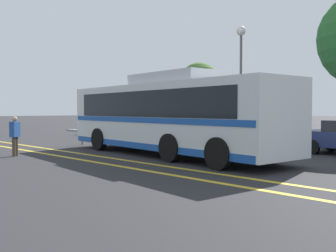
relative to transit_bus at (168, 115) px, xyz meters
The scene contains 12 objects.
ground_plane 1.78m from the transit_bus, 28.76° to the left, with size 220.00×220.00×0.00m, color #262628.
lane_strip_0 2.73m from the transit_bus, 90.47° to the right, with size 0.20×31.11×0.01m, color gold.
lane_strip_1 3.65m from the transit_bus, 90.31° to the right, with size 0.20×31.11×0.01m, color gold.
curb_strip 6.94m from the transit_bus, 90.15° to the left, with size 39.11×0.36×0.15m, color #99999E.
transit_bus is the anchor object (origin of this frame).
parked_car_0 13.25m from the transit_bus, 154.79° to the left, with size 4.43×2.28×1.26m.
parked_car_1 8.17m from the transit_bus, 138.54° to the left, with size 4.70×2.09×1.40m.
parked_car_2 5.38m from the transit_bus, 95.23° to the left, with size 4.70×2.21×1.42m.
pedestrian_0 6.08m from the transit_bus, 131.22° to the right, with size 0.42×0.47×1.57m.
bus_stop_sign 6.65m from the transit_bus, behind, with size 0.07×0.40×2.67m.
street_lamp 8.52m from the transit_bus, 104.19° to the left, with size 0.54×0.54×6.57m.
tree_0 14.53m from the transit_bus, 126.36° to the left, with size 3.11×3.11×5.42m.
Camera 1 is at (10.61, -11.29, 1.81)m, focal length 42.00 mm.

